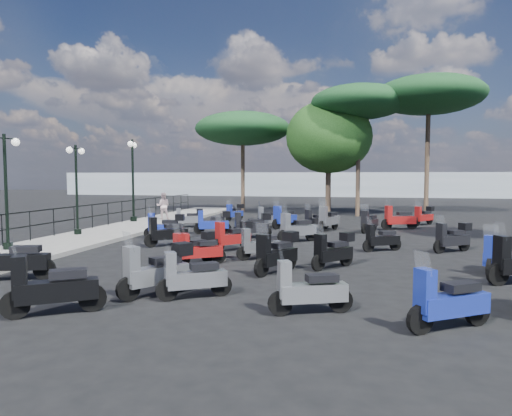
% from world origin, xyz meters
% --- Properties ---
extents(ground, '(120.00, 120.00, 0.00)m').
position_xyz_m(ground, '(0.00, 0.00, 0.00)').
color(ground, black).
rests_on(ground, ground).
extents(sidewalk, '(3.00, 30.00, 0.15)m').
position_xyz_m(sidewalk, '(-6.50, 3.00, 0.07)').
color(sidewalk, slate).
rests_on(sidewalk, ground).
extents(railing, '(0.04, 26.04, 1.10)m').
position_xyz_m(railing, '(-7.80, 2.80, 0.90)').
color(railing, black).
rests_on(railing, sidewalk).
extents(lamp_post_0, '(0.42, 1.09, 3.74)m').
position_xyz_m(lamp_post_0, '(-7.15, -2.49, 2.29)').
color(lamp_post_0, black).
rests_on(lamp_post_0, sidewalk).
extents(lamp_post_1, '(0.29, 1.08, 3.65)m').
position_xyz_m(lamp_post_1, '(-7.20, 1.44, 2.23)').
color(lamp_post_1, black).
rests_on(lamp_post_1, sidewalk).
extents(lamp_post_2, '(0.58, 1.23, 4.31)m').
position_xyz_m(lamp_post_2, '(-7.51, 6.92, 2.61)').
color(lamp_post_2, black).
rests_on(lamp_post_2, sidewalk).
extents(pedestrian_far, '(0.87, 0.77, 1.49)m').
position_xyz_m(pedestrian_far, '(-6.40, 8.22, 0.90)').
color(pedestrian_far, beige).
rests_on(pedestrian_far, sidewalk).
extents(scooter_0, '(1.56, 1.13, 1.44)m').
position_xyz_m(scooter_0, '(-1.44, -8.06, 0.50)').
color(scooter_0, black).
rests_on(scooter_0, ground).
extents(scooter_1, '(1.77, 0.86, 1.46)m').
position_xyz_m(scooter_1, '(-4.14, -5.80, 0.51)').
color(scooter_1, black).
rests_on(scooter_1, ground).
extents(scooter_2, '(1.36, 1.21, 1.37)m').
position_xyz_m(scooter_2, '(-2.72, 0.08, 0.48)').
color(scooter_2, black).
rests_on(scooter_2, ground).
extents(scooter_3, '(1.67, 0.63, 1.34)m').
position_xyz_m(scooter_3, '(-3.52, 1.83, 0.51)').
color(scooter_3, black).
rests_on(scooter_3, ground).
extents(scooter_4, '(1.47, 0.71, 1.21)m').
position_xyz_m(scooter_4, '(-4.08, 6.01, 0.46)').
color(scooter_4, black).
rests_on(scooter_4, ground).
extents(scooter_5, '(0.79, 1.43, 1.21)m').
position_xyz_m(scooter_5, '(-2.77, 9.93, 0.46)').
color(scooter_5, black).
rests_on(scooter_5, ground).
extents(scooter_6, '(1.20, 1.53, 1.42)m').
position_xyz_m(scooter_6, '(-0.16, -6.37, 0.53)').
color(scooter_6, black).
rests_on(scooter_6, ground).
extents(scooter_7, '(0.99, 1.32, 1.20)m').
position_xyz_m(scooter_7, '(-0.59, -2.97, 0.45)').
color(scooter_7, black).
rests_on(scooter_7, ground).
extents(scooter_8, '(1.16, 1.34, 1.29)m').
position_xyz_m(scooter_8, '(-0.11, -0.36, 0.49)').
color(scooter_8, black).
rests_on(scooter_8, ground).
extents(scooter_9, '(1.59, 0.82, 1.32)m').
position_xyz_m(scooter_9, '(-2.11, 3.75, 0.50)').
color(scooter_9, black).
rests_on(scooter_9, ground).
extents(scooter_10, '(1.61, 0.90, 1.36)m').
position_xyz_m(scooter_10, '(-0.15, 2.70, 0.51)').
color(scooter_10, black).
rests_on(scooter_10, ground).
extents(scooter_11, '(1.04, 1.60, 1.42)m').
position_xyz_m(scooter_11, '(0.59, 6.62, 0.49)').
color(scooter_11, black).
rests_on(scooter_11, ground).
extents(scooter_12, '(1.40, 0.97, 1.28)m').
position_xyz_m(scooter_12, '(0.67, -6.45, 0.44)').
color(scooter_12, black).
rests_on(scooter_12, ground).
extents(scooter_13, '(1.27, 0.92, 1.18)m').
position_xyz_m(scooter_13, '(-0.39, -2.98, 0.41)').
color(scooter_13, black).
rests_on(scooter_13, ground).
extents(scooter_14, '(1.36, 0.93, 1.23)m').
position_xyz_m(scooter_14, '(1.12, -1.80, 0.43)').
color(scooter_14, black).
rests_on(scooter_14, ground).
extents(scooter_15, '(1.40, 1.35, 1.46)m').
position_xyz_m(scooter_15, '(1.78, 2.00, 0.51)').
color(scooter_15, black).
rests_on(scooter_15, ground).
extents(scooter_16, '(1.52, 0.87, 1.30)m').
position_xyz_m(scooter_16, '(-0.16, 6.88, 0.45)').
color(scooter_16, black).
rests_on(scooter_16, ground).
extents(scooter_17, '(1.15, 1.21, 1.25)m').
position_xyz_m(scooter_17, '(2.15, 6.25, 0.43)').
color(scooter_17, black).
rests_on(scooter_17, ground).
extents(scooter_18, '(1.53, 0.79, 1.28)m').
position_xyz_m(scooter_18, '(3.12, -7.01, 0.44)').
color(scooter_18, black).
rests_on(scooter_18, ground).
extents(scooter_19, '(0.99, 1.59, 1.37)m').
position_xyz_m(scooter_19, '(1.95, -3.61, 0.52)').
color(scooter_19, black).
rests_on(scooter_19, ground).
extents(scooter_20, '(1.13, 1.31, 1.26)m').
position_xyz_m(scooter_20, '(3.37, -2.70, 0.48)').
color(scooter_20, black).
rests_on(scooter_20, ground).
extents(scooter_21, '(1.32, 0.88, 1.19)m').
position_xyz_m(scooter_21, '(4.82, 0.54, 0.41)').
color(scooter_21, black).
rests_on(scooter_21, ground).
extents(scooter_22, '(0.93, 1.77, 1.48)m').
position_xyz_m(scooter_22, '(2.76, 6.02, 0.52)').
color(scooter_22, black).
rests_on(scooter_22, ground).
extents(scooter_23, '(1.74, 0.92, 1.46)m').
position_xyz_m(scooter_23, '(5.99, 7.18, 0.51)').
color(scooter_23, black).
rests_on(scooter_23, ground).
extents(scooter_24, '(1.47, 1.04, 1.35)m').
position_xyz_m(scooter_24, '(5.44, -7.39, 0.47)').
color(scooter_24, black).
rests_on(scooter_24, ground).
extents(scooter_26, '(0.88, 1.53, 1.32)m').
position_xyz_m(scooter_26, '(7.52, -2.37, 0.46)').
color(scooter_26, black).
rests_on(scooter_26, ground).
extents(scooter_27, '(1.36, 1.08, 1.27)m').
position_xyz_m(scooter_27, '(7.13, 0.85, 0.48)').
color(scooter_27, black).
rests_on(scooter_27, ground).
extents(scooter_28, '(0.84, 1.53, 1.30)m').
position_xyz_m(scooter_28, '(4.58, 5.78, 0.45)').
color(scooter_28, black).
rests_on(scooter_28, ground).
extents(scooter_29, '(1.15, 1.30, 1.27)m').
position_xyz_m(scooter_29, '(7.45, 9.54, 0.48)').
color(scooter_29, black).
rests_on(scooter_29, ground).
extents(broadleaf_tree, '(5.61, 5.61, 7.48)m').
position_xyz_m(broadleaf_tree, '(2.24, 15.02, 5.09)').
color(broadleaf_tree, '#38281E').
rests_on(broadleaf_tree, ground).
extents(pine_0, '(6.04, 6.04, 8.20)m').
position_xyz_m(pine_0, '(4.13, 14.27, 7.11)').
color(pine_0, '#38281E').
rests_on(pine_0, ground).
extents(pine_1, '(6.66, 6.66, 8.63)m').
position_xyz_m(pine_1, '(8.28, 14.53, 7.44)').
color(pine_1, '#38281E').
rests_on(pine_1, ground).
extents(pine_2, '(6.79, 6.79, 7.11)m').
position_xyz_m(pine_2, '(-3.93, 16.66, 5.91)').
color(pine_2, '#38281E').
rests_on(pine_2, ground).
extents(distant_hills, '(70.00, 8.00, 3.00)m').
position_xyz_m(distant_hills, '(0.00, 45.00, 1.50)').
color(distant_hills, gray).
rests_on(distant_hills, ground).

